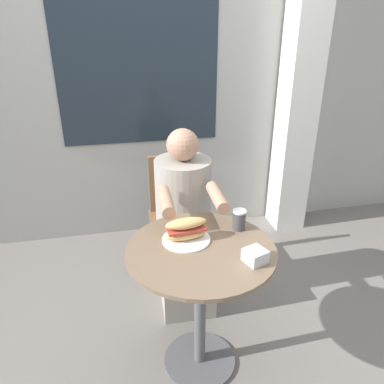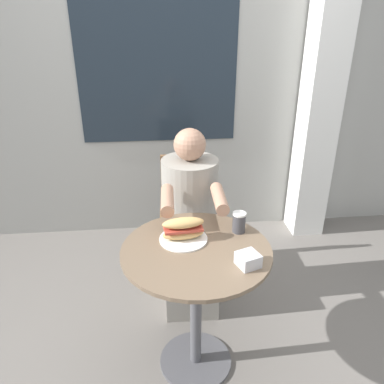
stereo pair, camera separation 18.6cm
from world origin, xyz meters
TOP-DOWN VIEW (x-y plane):
  - ground_plane at (0.00, 0.00)m, footprint 8.00×8.00m
  - storefront_wall at (-0.00, 1.54)m, footprint 8.00×0.09m
  - lattice_pillar at (1.12, 1.35)m, footprint 0.26×0.26m
  - cafe_table at (0.00, 0.00)m, footprint 0.72×0.72m
  - diner_chair at (0.03, 0.89)m, footprint 0.39×0.39m
  - seated_diner at (0.02, 0.54)m, footprint 0.36×0.62m
  - sandwich_on_plate at (-0.05, 0.08)m, footprint 0.24×0.24m
  - drink_cup at (0.23, 0.13)m, footprint 0.07×0.07m
  - napkin_box at (0.21, -0.15)m, footprint 0.12×0.12m

SIDE VIEW (x-z plane):
  - ground_plane at x=0.00m, z-range 0.00..0.00m
  - seated_diner at x=0.02m, z-range -0.08..1.09m
  - diner_chair at x=0.03m, z-range 0.09..0.96m
  - cafe_table at x=0.00m, z-range 0.17..0.92m
  - napkin_box at x=0.21m, z-range 0.75..0.81m
  - sandwich_on_plate at x=-0.05m, z-range 0.74..0.85m
  - drink_cup at x=0.23m, z-range 0.75..0.85m
  - lattice_pillar at x=1.12m, z-range 0.00..2.40m
  - storefront_wall at x=0.00m, z-range 0.00..2.80m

